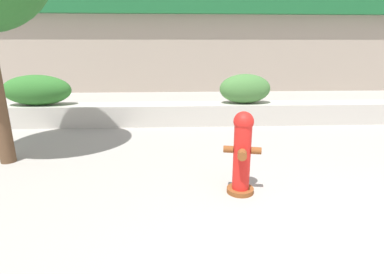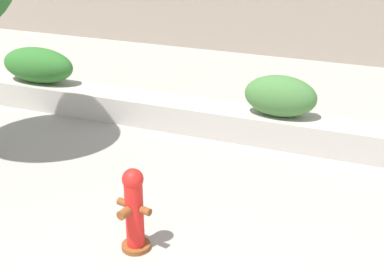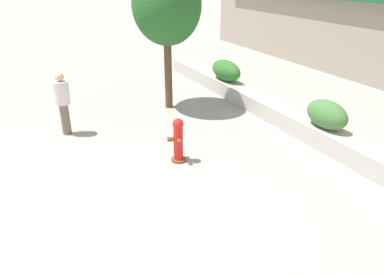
# 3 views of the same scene
# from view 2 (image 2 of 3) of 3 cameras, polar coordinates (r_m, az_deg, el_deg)

# --- Properties ---
(planter_wall_low) EXTENTS (18.00, 0.70, 0.50)m
(planter_wall_low) POSITION_cam_2_polar(r_m,az_deg,el_deg) (9.39, 9.53, 0.80)
(planter_wall_low) COLOR #B7B2A8
(planter_wall_low) RESTS_ON ground
(hedge_bush_0) EXTENTS (1.60, 0.70, 0.71)m
(hedge_bush_0) POSITION_cam_2_polar(r_m,az_deg,el_deg) (11.27, -16.11, 7.38)
(hedge_bush_0) COLOR #2D6B28
(hedge_bush_0) RESTS_ON planter_wall_low
(hedge_bush_1) EXTENTS (1.24, 0.65, 0.71)m
(hedge_bush_1) POSITION_cam_2_polar(r_m,az_deg,el_deg) (9.18, 9.40, 4.33)
(hedge_bush_1) COLOR #427538
(hedge_bush_1) RESTS_ON planter_wall_low
(fire_hydrant) EXTENTS (0.48, 0.47, 1.08)m
(fire_hydrant) POSITION_cam_2_polar(r_m,az_deg,el_deg) (6.39, -6.21, -7.68)
(fire_hydrant) COLOR brown
(fire_hydrant) RESTS_ON ground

